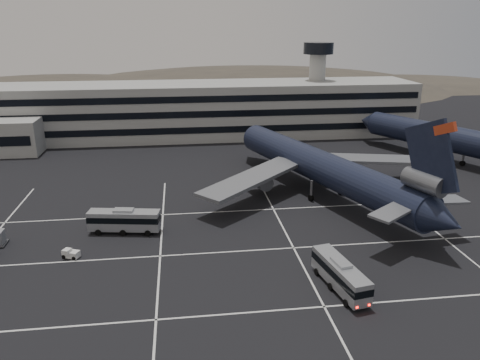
% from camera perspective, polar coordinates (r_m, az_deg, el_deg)
% --- Properties ---
extents(ground, '(260.00, 260.00, 0.00)m').
position_cam_1_polar(ground, '(59.72, -3.97, -10.67)').
color(ground, black).
rests_on(ground, ground).
extents(lane_markings, '(90.00, 55.62, 0.01)m').
position_cam_1_polar(lane_markings, '(60.40, -3.10, -10.29)').
color(lane_markings, silver).
rests_on(lane_markings, ground).
extents(terminal, '(125.00, 26.00, 24.00)m').
position_cam_1_polar(terminal, '(125.12, -7.53, 8.31)').
color(terminal, gray).
rests_on(terminal, ground).
extents(hills, '(352.00, 180.00, 44.00)m').
position_cam_1_polar(hills, '(226.72, -2.12, 8.25)').
color(hills, '#38332B').
rests_on(hills, ground).
extents(trijet_main, '(44.75, 55.94, 18.08)m').
position_cam_1_polar(trijet_main, '(82.68, 10.01, 1.56)').
color(trijet_main, black).
rests_on(trijet_main, ground).
extents(trijet_far, '(33.49, 53.45, 18.08)m').
position_cam_1_polar(trijet_far, '(109.14, 26.26, 4.18)').
color(trijet_far, black).
rests_on(trijet_far, ground).
extents(bus_near, '(4.10, 10.34, 3.56)m').
position_cam_1_polar(bus_near, '(55.74, 12.13, -11.09)').
color(bus_near, '#92959A').
rests_on(bus_near, ground).
extents(bus_far, '(10.60, 4.07, 3.65)m').
position_cam_1_polar(bus_far, '(70.17, -13.94, -4.72)').
color(bus_far, '#92959A').
rests_on(bus_far, ground).
extents(tug_b, '(2.40, 2.00, 1.34)m').
position_cam_1_polar(tug_b, '(65.52, -19.84, -8.44)').
color(tug_b, silver).
rests_on(tug_b, ground).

